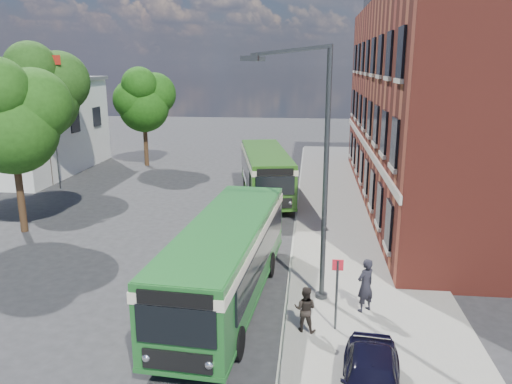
# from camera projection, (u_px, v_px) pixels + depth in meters

# --- Properties ---
(ground) EXTENTS (120.00, 120.00, 0.00)m
(ground) POSITION_uv_depth(u_px,v_px,m) (194.00, 272.00, 20.66)
(ground) COLOR #262628
(ground) RESTS_ON ground
(pavement) EXTENTS (6.00, 48.00, 0.15)m
(pavement) POSITION_uv_depth(u_px,v_px,m) (351.00, 218.00, 27.59)
(pavement) COLOR gray
(pavement) RESTS_ON ground
(kerb_line) EXTENTS (0.12, 48.00, 0.01)m
(kerb_line) POSITION_uv_depth(u_px,v_px,m) (296.00, 218.00, 27.94)
(kerb_line) COLOR beige
(kerb_line) RESTS_ON ground
(brick_office) EXTENTS (12.10, 26.00, 14.20)m
(brick_office) POSITION_uv_depth(u_px,v_px,m) (474.00, 89.00, 28.96)
(brick_office) COLOR maroon
(brick_office) RESTS_ON ground
(white_building) EXTENTS (9.40, 13.40, 7.30)m
(white_building) POSITION_uv_depth(u_px,v_px,m) (20.00, 126.00, 38.98)
(white_building) COLOR silver
(white_building) RESTS_ON ground
(flagpole) EXTENTS (0.95, 0.10, 9.00)m
(flagpole) POSITION_uv_depth(u_px,v_px,m) (54.00, 117.00, 33.25)
(flagpole) COLOR #343638
(flagpole) RESTS_ON ground
(street_lamp) EXTENTS (2.96, 2.38, 9.00)m
(street_lamp) POSITION_uv_depth(u_px,v_px,m) (315.00, 172.00, 17.02)
(street_lamp) COLOR #343638
(street_lamp) RESTS_ON ground
(bus_stop_sign) EXTENTS (0.35, 0.08, 2.52)m
(bus_stop_sign) POSITION_uv_depth(u_px,v_px,m) (337.00, 290.00, 15.65)
(bus_stop_sign) COLOR #343638
(bus_stop_sign) RESTS_ON ground
(bus_front) EXTENTS (3.36, 10.89, 3.02)m
(bus_front) POSITION_uv_depth(u_px,v_px,m) (226.00, 254.00, 17.69)
(bus_front) COLOR #1F6125
(bus_front) RESTS_ON ground
(bus_rear) EXTENTS (4.40, 10.15, 3.02)m
(bus_rear) POSITION_uv_depth(u_px,v_px,m) (266.00, 169.00, 31.82)
(bus_rear) COLOR #275817
(bus_rear) RESTS_ON ground
(parked_car) EXTENTS (1.90, 3.88, 1.28)m
(parked_car) POSITION_uv_depth(u_px,v_px,m) (372.00, 380.00, 12.37)
(parked_car) COLOR black
(parked_car) RESTS_ON pavement
(pedestrian_a) EXTENTS (0.83, 0.79, 1.90)m
(pedestrian_a) POSITION_uv_depth(u_px,v_px,m) (365.00, 285.00, 16.92)
(pedestrian_a) COLOR black
(pedestrian_a) RESTS_ON pavement
(pedestrian_b) EXTENTS (0.84, 0.72, 1.50)m
(pedestrian_b) POSITION_uv_depth(u_px,v_px,m) (305.00, 309.00, 15.71)
(pedestrian_b) COLOR black
(pedestrian_b) RESTS_ON pavement
(tree_left) EXTENTS (5.17, 4.92, 8.73)m
(tree_left) POSITION_uv_depth(u_px,v_px,m) (11.00, 116.00, 24.15)
(tree_left) COLOR #352513
(tree_left) RESTS_ON ground
(tree_mid) EXTENTS (5.82, 5.53, 9.82)m
(tree_mid) POSITION_uv_depth(u_px,v_px,m) (41.00, 90.00, 33.74)
(tree_mid) COLOR #352513
(tree_mid) RESTS_ON ground
(tree_right) EXTENTS (4.82, 4.58, 8.14)m
(tree_right) POSITION_uv_depth(u_px,v_px,m) (144.00, 99.00, 40.73)
(tree_right) COLOR #352513
(tree_right) RESTS_ON ground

